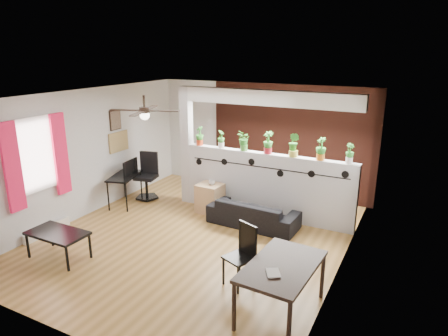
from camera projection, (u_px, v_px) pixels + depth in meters
room_shell at (195, 170)px, 7.06m from camera, size 6.30×7.10×2.90m
partition_wall at (267, 185)px, 8.17m from camera, size 3.60×0.18×1.35m
ceiling_header at (270, 98)px, 7.66m from camera, size 3.60×0.18×0.30m
pier_column at (187, 146)px, 8.82m from camera, size 0.22×0.20×2.60m
brick_panel at (291, 141)px, 9.24m from camera, size 3.90×0.05×2.60m
vine_decal at (266, 168)px, 7.97m from camera, size 3.31×0.01×0.30m
window_assembly at (36, 157)px, 7.10m from camera, size 0.09×1.30×1.55m
baseboard_heater at (47, 230)px, 7.50m from camera, size 0.08×1.00×0.18m
corkboard at (119, 142)px, 8.98m from camera, size 0.03×0.60×0.45m
framed_art at (115, 120)px, 8.80m from camera, size 0.03×0.34×0.44m
ceiling_fan at (145, 112)px, 6.86m from camera, size 1.19×1.19×0.43m
potted_plant_0 at (200, 135)px, 8.60m from camera, size 0.26×0.24×0.41m
potted_plant_1 at (221, 139)px, 8.38m from camera, size 0.17×0.20×0.37m
potted_plant_2 at (244, 140)px, 8.14m from camera, size 0.27×0.26×0.42m
potted_plant_3 at (268, 142)px, 7.90m from camera, size 0.23×0.18×0.45m
potted_plant_4 at (294, 144)px, 7.67m from camera, size 0.31×0.28×0.48m
potted_plant_5 at (321, 148)px, 7.45m from camera, size 0.28×0.27×0.43m
potted_plant_6 at (350, 153)px, 7.22m from camera, size 0.23×0.23×0.37m
sofa at (253, 214)px, 7.84m from camera, size 1.72×0.74×0.50m
cube_shelf at (210, 198)px, 8.48m from camera, size 0.53×0.48×0.62m
cup at (212, 182)px, 8.36m from camera, size 0.16×0.16×0.10m
computer_desk at (124, 178)px, 8.83m from camera, size 0.75×1.04×0.68m
monitor at (128, 170)px, 8.91m from camera, size 0.31×0.09×0.17m
office_chair at (147, 179)px, 9.23m from camera, size 0.55×0.55×1.07m
dining_table at (282, 270)px, 5.11m from camera, size 0.87×1.36×0.72m
book at (266, 273)px, 4.87m from camera, size 0.25×0.27×0.02m
folding_chair at (243, 249)px, 5.80m from camera, size 0.50×0.50×0.94m
coffee_table at (58, 235)px, 6.57m from camera, size 1.00×0.56×0.47m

